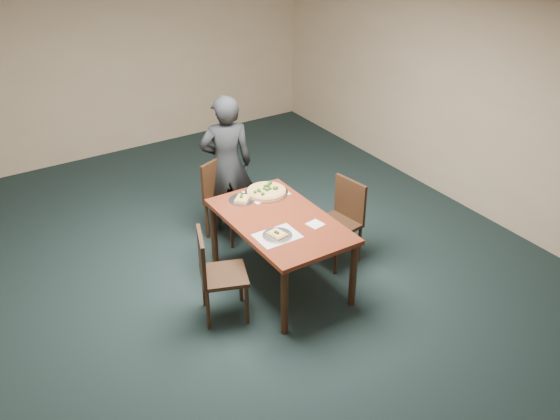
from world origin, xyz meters
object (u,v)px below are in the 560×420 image
chair_left (215,271)px  diner (227,165)px  dining_table (280,227)px  pizza_pan (267,191)px  chair_right (342,217)px  chair_far (223,195)px  slice_plate_near (277,235)px  slice_plate_far (242,199)px

chair_left → diner: (0.87, 1.38, 0.30)m
dining_table → pizza_pan: size_ratio=3.31×
chair_right → pizza_pan: size_ratio=2.01×
chair_far → pizza_pan: bearing=-93.4°
chair_left → slice_plate_near: (0.60, -0.11, 0.25)m
chair_far → slice_plate_far: chair_far is taller
chair_far → slice_plate_near: 1.42m
dining_table → chair_right: bearing=1.9°
chair_right → slice_plate_far: size_ratio=3.25×
pizza_pan → slice_plate_far: 0.29m
diner → pizza_pan: 0.72m
slice_plate_near → slice_plate_far: size_ratio=1.00×
chair_right → diner: (-0.71, 1.22, 0.30)m
slice_plate_far → diner: bearing=74.2°
chair_left → dining_table: bearing=-60.1°
chair_far → pizza_pan: size_ratio=2.01×
pizza_pan → slice_plate_near: 0.86m
dining_table → slice_plate_far: size_ratio=5.36×
chair_far → diner: 0.34m
chair_right → pizza_pan: bearing=-137.4°
slice_plate_near → slice_plate_far: (0.07, 0.78, -0.00)m
dining_table → slice_plate_far: bearing=103.1°
diner → slice_plate_near: diner is taller
slice_plate_near → slice_plate_far: 0.78m
slice_plate_near → pizza_pan: bearing=65.3°
dining_table → slice_plate_near: bearing=-127.2°
chair_far → slice_plate_far: (-0.09, -0.61, 0.25)m
chair_far → pizza_pan: (0.21, -0.61, 0.26)m
chair_right → pizza_pan: chair_right is taller
dining_table → diner: size_ratio=0.92×
slice_plate_far → chair_right: bearing=-28.8°
chair_far → chair_left: (-0.76, -1.27, 0.00)m
chair_right → chair_far: bearing=-151.7°
chair_left → slice_plate_far: (0.67, 0.67, 0.25)m
chair_left → pizza_pan: chair_left is taller
slice_plate_near → chair_far: bearing=83.7°
pizza_pan → chair_right: bearing=-38.9°
chair_left → slice_plate_near: bearing=-80.5°
chair_far → chair_right: 1.39m
dining_table → chair_left: size_ratio=1.65×
dining_table → chair_far: bearing=91.9°
pizza_pan → chair_far: bearing=108.8°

